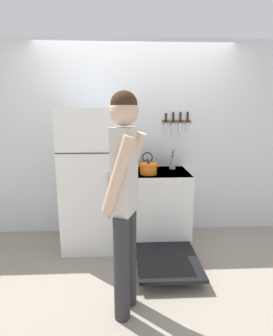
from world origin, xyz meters
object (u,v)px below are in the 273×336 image
object	(u,v)px
stove_range	(160,208)
person	(125,195)
dutch_oven_pot	(148,169)
tea_kettle	(148,164)
refrigerator	(93,179)
utensil_jar	(172,163)

from	to	relation	value
stove_range	person	size ratio (longest dim) A/B	0.77
dutch_oven_pot	tea_kettle	xyz separation A→B (m)	(0.01, 0.26, 0.00)
refrigerator	utensil_jar	size ratio (longest dim) A/B	6.39
dutch_oven_pot	tea_kettle	world-z (taller)	tea_kettle
refrigerator	dutch_oven_pot	distance (m)	0.70
stove_range	tea_kettle	world-z (taller)	tea_kettle
refrigerator	utensil_jar	world-z (taller)	refrigerator
dutch_oven_pot	person	size ratio (longest dim) A/B	0.14
utensil_jar	person	xyz separation A→B (m)	(-0.62, -1.36, 0.02)
tea_kettle	person	distance (m)	1.39
person	tea_kettle	bearing A→B (deg)	7.52
refrigerator	utensil_jar	xyz separation A→B (m)	(1.01, 0.17, 0.16)
tea_kettle	person	bearing A→B (deg)	-102.42
refrigerator	person	distance (m)	1.27
tea_kettle	utensil_jar	size ratio (longest dim) A/B	0.85
stove_range	person	bearing A→B (deg)	-110.53
refrigerator	stove_range	xyz separation A→B (m)	(0.84, -0.01, -0.39)
dutch_oven_pot	stove_range	bearing A→B (deg)	29.44
stove_range	person	distance (m)	1.39
refrigerator	tea_kettle	bearing A→B (deg)	13.21
tea_kettle	utensil_jar	world-z (taller)	utensil_jar
stove_range	person	xyz separation A→B (m)	(-0.45, -1.19, 0.57)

